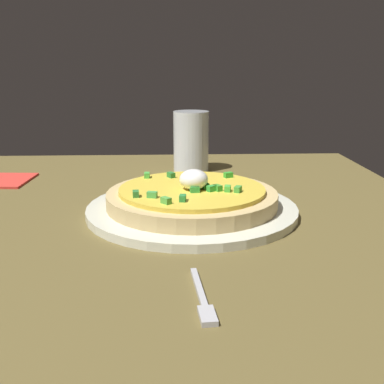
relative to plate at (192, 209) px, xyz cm
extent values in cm
cube|color=brown|center=(-7.64, 6.66, -1.84)|extent=(104.21, 86.83, 2.53)
cylinder|color=silver|center=(0.00, 0.00, 0.00)|extent=(29.87, 29.87, 1.14)
cylinder|color=tan|center=(0.00, 0.00, 1.60)|extent=(24.17, 24.17, 2.07)
cylinder|color=gold|center=(0.00, 0.00, 2.93)|extent=(20.67, 20.67, 0.58)
ellipsoid|color=white|center=(-0.86, -0.20, 4.62)|extent=(3.99, 3.99, 2.81)
cube|color=#4AAB4D|center=(-4.87, 5.42, 3.62)|extent=(1.06, 1.42, 0.80)
cube|color=green|center=(-0.52, -1.85, 3.62)|extent=(1.44, 1.11, 0.80)
cube|color=green|center=(1.06, -1.51, 3.62)|extent=(1.38, 1.51, 0.80)
cube|color=#52AA44|center=(-7.49, 3.57, 3.62)|extent=(1.49, 1.45, 0.80)
cube|color=#317B34|center=(-4.37, 7.57, 3.62)|extent=(1.35, 0.92, 0.80)
cube|color=green|center=(-2.52, -0.27, 3.62)|extent=(0.93, 1.36, 0.80)
cube|color=green|center=(-2.03, -2.62, 3.62)|extent=(1.39, 1.51, 0.80)
cube|color=green|center=(5.80, -5.81, 3.62)|extent=(1.26, 1.50, 0.80)
cube|color=green|center=(6.18, 6.19, 3.62)|extent=(1.29, 0.81, 0.80)
cube|color=green|center=(-1.80, -3.45, 3.62)|extent=(1.51, 1.35, 0.80)
cube|color=green|center=(-2.61, -6.15, 3.62)|extent=(1.50, 1.26, 0.80)
cube|color=#2C873B|center=(-6.62, 1.47, 3.62)|extent=(1.37, 0.96, 0.80)
cube|color=green|center=(-2.19, -4.78, 3.62)|extent=(1.42, 1.05, 0.80)
cube|color=#2B7B34|center=(6.18, 2.97, 3.62)|extent=(1.51, 1.34, 0.80)
cylinder|color=silver|center=(27.48, -0.94, 5.30)|extent=(6.93, 6.93, 11.75)
cylinder|color=#B45D17|center=(27.48, -0.94, 4.45)|extent=(6.10, 6.10, 9.23)
cube|color=#B7B7BC|center=(-23.48, 0.34, -0.32)|extent=(7.65, 1.27, 0.50)
cube|color=#B7B7BC|center=(-28.67, -0.12, -0.32)|extent=(2.91, 1.64, 0.50)
cube|color=red|center=(19.98, 34.09, -0.37)|extent=(11.26, 11.26, 0.40)
camera|label=1|loc=(-63.63, 2.63, 20.19)|focal=43.72mm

